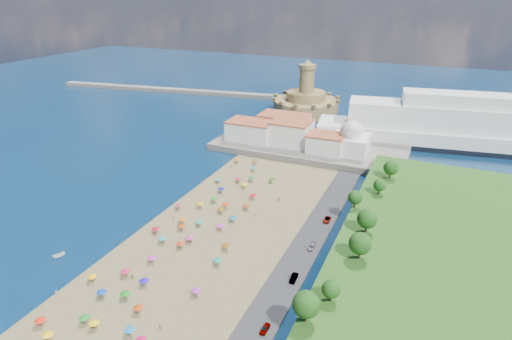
% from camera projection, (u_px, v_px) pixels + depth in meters
% --- Properties ---
extents(ground, '(700.00, 700.00, 0.00)m').
position_uv_depth(ground, '(216.00, 216.00, 145.92)').
color(ground, '#071938').
rests_on(ground, ground).
extents(terrace, '(90.00, 36.00, 3.00)m').
position_uv_depth(terrace, '(308.00, 148.00, 203.03)').
color(terrace, '#59544C').
rests_on(terrace, ground).
extents(jetty, '(18.00, 70.00, 2.40)m').
position_uv_depth(jetty, '(289.00, 123.00, 240.72)').
color(jetty, '#59544C').
rests_on(jetty, ground).
extents(breakwater, '(199.03, 34.77, 2.60)m').
position_uv_depth(breakwater, '(184.00, 91.00, 314.76)').
color(breakwater, '#59544C').
rests_on(breakwater, ground).
extents(waterfront_buildings, '(57.00, 29.00, 11.00)m').
position_uv_depth(waterfront_buildings, '(283.00, 131.00, 205.88)').
color(waterfront_buildings, silver).
rests_on(waterfront_buildings, terrace).
extents(domed_building, '(16.00, 16.00, 15.00)m').
position_uv_depth(domed_building, '(351.00, 140.00, 191.01)').
color(domed_building, silver).
rests_on(domed_building, terrace).
extents(fortress, '(40.00, 40.00, 32.40)m').
position_uv_depth(fortress, '(306.00, 102.00, 263.79)').
color(fortress, '#9A844D').
rests_on(fortress, ground).
extents(cruise_ship, '(150.14, 44.46, 32.45)m').
position_uv_depth(cruise_ship, '(475.00, 130.00, 202.89)').
color(cruise_ship, black).
rests_on(cruise_ship, ground).
extents(beach_parasols, '(32.00, 116.63, 2.20)m').
position_uv_depth(beach_parasols, '(191.00, 230.00, 133.70)').
color(beach_parasols, gray).
rests_on(beach_parasols, beach).
extents(beachgoers, '(34.20, 95.00, 1.87)m').
position_uv_depth(beachgoers, '(214.00, 211.00, 147.19)').
color(beachgoers, tan).
rests_on(beachgoers, beach).
extents(moored_boats, '(4.48, 30.40, 1.63)m').
position_uv_depth(moored_boats, '(7.00, 288.00, 109.78)').
color(moored_boats, white).
rests_on(moored_boats, ground).
extents(parked_cars, '(2.12, 57.59, 1.39)m').
position_uv_depth(parked_cars, '(306.00, 256.00, 122.07)').
color(parked_cars, gray).
rests_on(parked_cars, promenade).
extents(hillside_trees, '(12.46, 104.14, 7.66)m').
position_uv_depth(hillside_trees, '(355.00, 233.00, 116.73)').
color(hillside_trees, '#382314').
rests_on(hillside_trees, hillside).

